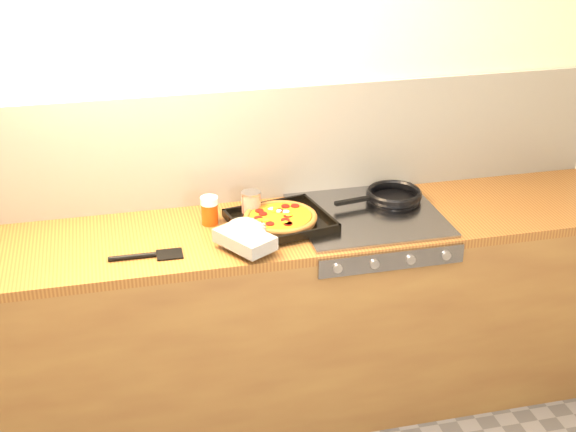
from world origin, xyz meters
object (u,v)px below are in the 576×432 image
object	(u,v)px
frying_pan	(393,196)
juice_glass	(210,210)
tomato_can	(251,205)
pizza_on_tray	(270,224)

from	to	relation	value
frying_pan	juice_glass	xyz separation A→B (m)	(-0.81, -0.01, 0.02)
frying_pan	juice_glass	size ratio (longest dim) A/B	3.48
tomato_can	pizza_on_tray	bearing A→B (deg)	-74.67
frying_pan	tomato_can	distance (m)	0.63
pizza_on_tray	tomato_can	bearing A→B (deg)	105.33
frying_pan	tomato_can	bearing A→B (deg)	179.28
pizza_on_tray	frying_pan	distance (m)	0.60
juice_glass	frying_pan	bearing A→B (deg)	1.02
frying_pan	pizza_on_tray	bearing A→B (deg)	-165.01
pizza_on_tray	tomato_can	distance (m)	0.17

